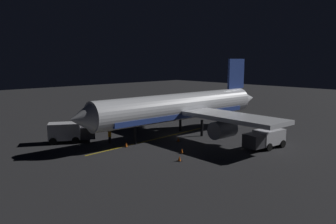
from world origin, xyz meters
The scene contains 10 objects.
ground_plane centered at (0.00, 0.00, -0.10)m, with size 180.00×180.00×0.20m, color #2B2B2D.
apron_guide_stripe centered at (0.70, 4.00, 0.00)m, with size 0.24×20.71×0.01m, color gold.
airliner centered at (-0.03, -0.56, 3.81)m, with size 29.71×32.68×10.40m.
baggage_truck centered at (6.83, 12.55, 1.27)m, with size 4.65×5.89×2.50m.
catering_truck centered at (-11.67, -2.62, 1.13)m, with size 2.79×5.63×2.16m.
ground_crew_worker centered at (2.88, 9.24, 0.89)m, with size 0.40×0.40×1.74m.
traffic_cone_near_left centered at (-8.31, 8.31, 0.25)m, with size 0.50×0.50×0.55m.
traffic_cone_near_right centered at (-6.48, 6.05, 0.25)m, with size 0.50×0.50×0.55m.
traffic_cone_under_wing centered at (-2.27, 2.36, 0.25)m, with size 0.50×0.50×0.55m.
traffic_cone_far centered at (0.07, 8.83, 0.25)m, with size 0.50×0.50×0.55m.
Camera 1 is at (-32.01, 32.51, 10.33)m, focal length 36.56 mm.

